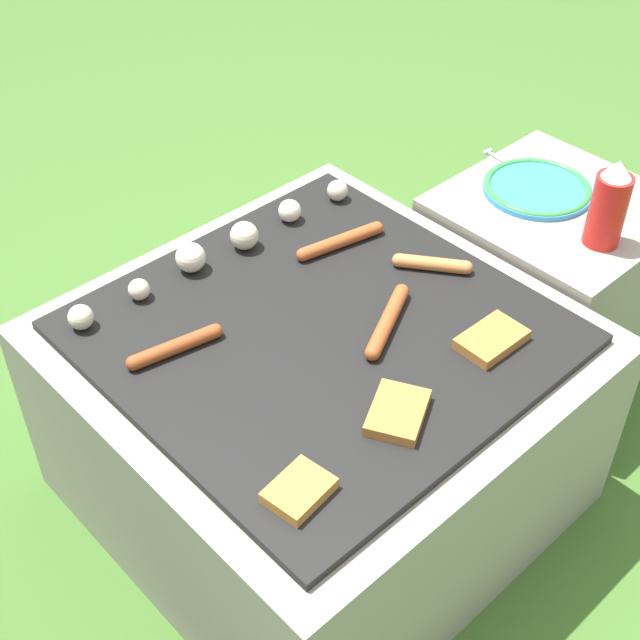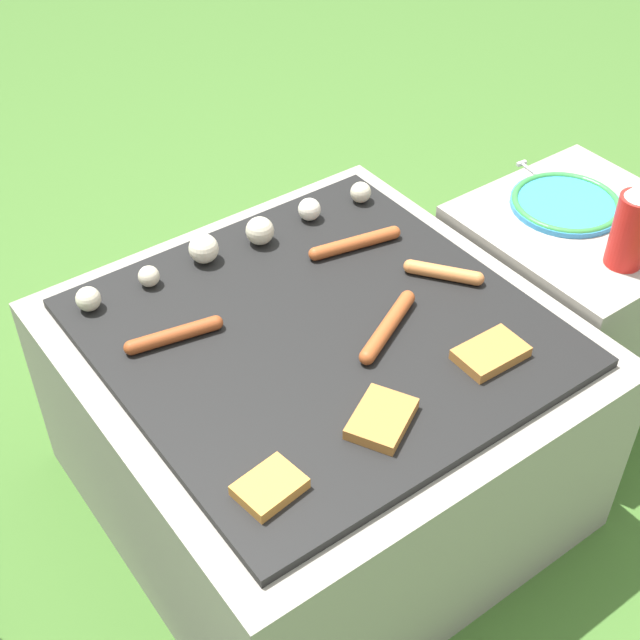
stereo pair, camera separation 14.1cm
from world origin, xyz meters
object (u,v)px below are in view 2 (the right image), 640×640
object	(u,v)px
plate_colorful	(566,203)
condiment_bottle	(632,226)
fork_utensil	(541,177)
sausage_front_center	(174,335)

from	to	relation	value
plate_colorful	condiment_bottle	bearing A→B (deg)	-106.53
plate_colorful	condiment_bottle	distance (m)	0.22
condiment_bottle	fork_utensil	distance (m)	0.33
sausage_front_center	condiment_bottle	distance (m)	0.88
sausage_front_center	fork_utensil	bearing A→B (deg)	-0.72
plate_colorful	condiment_bottle	world-z (taller)	condiment_bottle
condiment_bottle	sausage_front_center	bearing A→B (deg)	158.70
plate_colorful	fork_utensil	world-z (taller)	plate_colorful
sausage_front_center	plate_colorful	distance (m)	0.88
condiment_bottle	fork_utensil	bearing A→B (deg)	72.08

